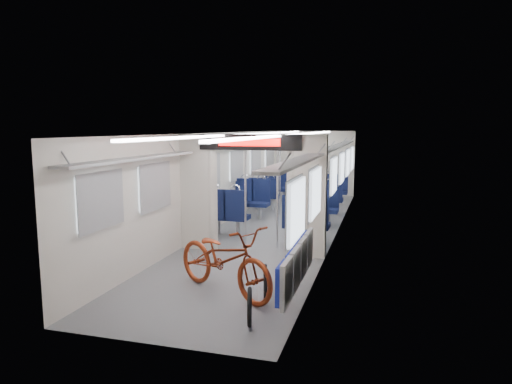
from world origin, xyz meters
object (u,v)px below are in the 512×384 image
bicycle (224,259)px  stanchion_far_left (280,174)px  bike_hoop_b (265,285)px  seat_bay_near_left (240,203)px  seat_bay_far_left (271,188)px  seat_bay_near_right (313,209)px  stanchion_near_left (245,190)px  stanchion_near_right (277,192)px  stanchion_far_right (302,174)px  bike_hoop_a (250,309)px  flip_bench (297,263)px  bike_hoop_c (283,278)px  seat_bay_far_right (330,191)px

bicycle → stanchion_far_left: (-0.56, 6.16, 0.63)m
bike_hoop_b → seat_bay_near_left: bearing=111.7°
bike_hoop_b → seat_bay_far_left: (-1.85, 7.81, 0.29)m
seat_bay_near_right → stanchion_near_left: size_ratio=1.00×
stanchion_near_left → stanchion_near_right: 0.71m
bicycle → stanchion_far_right: bearing=29.9°
bike_hoop_a → stanchion_near_left: size_ratio=0.21×
bicycle → bike_hoop_b: size_ratio=3.72×
seat_bay_near_left → stanchion_far_right: stanchion_far_right is taller
stanchion_far_left → seat_bay_far_left: bearing=112.6°
seat_bay_near_right → stanchion_far_left: bearing=121.2°
seat_bay_near_left → stanchion_near_left: 1.88m
stanchion_near_right → stanchion_far_right: bearing=92.1°
bike_hoop_b → stanchion_far_right: bearing=95.6°
flip_bench → bike_hoop_c: bearing=128.4°
bike_hoop_b → seat_bay_near_right: size_ratio=0.23×
bicycle → seat_bay_near_left: seat_bay_near_left is taller
stanchion_near_right → stanchion_far_right: same height
flip_bench → seat_bay_near_left: seat_bay_near_left is taller
bicycle → seat_bay_near_left: bearing=45.0°
bike_hoop_b → bike_hoop_c: (0.16, 0.39, -0.02)m
seat_bay_near_right → stanchion_near_left: (-1.22, -1.28, 0.58)m
flip_bench → stanchion_near_right: stanchion_near_right is taller
flip_bench → seat_bay_near_right: bearing=95.7°
seat_bay_near_left → stanchion_far_left: bearing=69.5°
seat_bay_near_right → stanchion_near_left: bearing=-133.7°
bicycle → bike_hoop_c: bearing=-43.8°
bicycle → flip_bench: bicycle is taller
bike_hoop_c → seat_bay_near_right: 3.89m
bike_hoop_b → stanchion_far_left: 6.50m
seat_bay_near_left → stanchion_near_left: stanchion_near_left is taller
seat_bay_near_right → stanchion_far_left: stanchion_far_left is taller
stanchion_far_left → bike_hoop_b: bearing=-79.0°
bike_hoop_b → seat_bay_far_right: seat_bay_far_right is taller
bike_hoop_c → stanchion_near_left: 3.07m
bicycle → stanchion_far_left: size_ratio=0.87×
bike_hoop_b → stanchion_far_right: size_ratio=0.23×
bike_hoop_c → stanchion_far_left: stanchion_far_left is taller
bike_hoop_b → seat_bay_near_right: bearing=89.7°
flip_bench → seat_bay_near_left: 5.15m
bicycle → flip_bench: size_ratio=0.93×
bicycle → seat_bay_far_left: 7.75m
stanchion_near_right → stanchion_far_right: size_ratio=1.00×
bicycle → seat_bay_far_right: (0.68, 7.50, 0.00)m
bike_hoop_c → seat_bay_near_left: size_ratio=0.21×
flip_bench → stanchion_far_right: size_ratio=0.93×
bike_hoop_a → seat_bay_far_right: 8.48m
flip_bench → stanchion_near_left: size_ratio=0.93×
seat_bay_near_left → seat_bay_far_left: 3.16m
bike_hoop_a → seat_bay_near_left: seat_bay_near_left is taller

